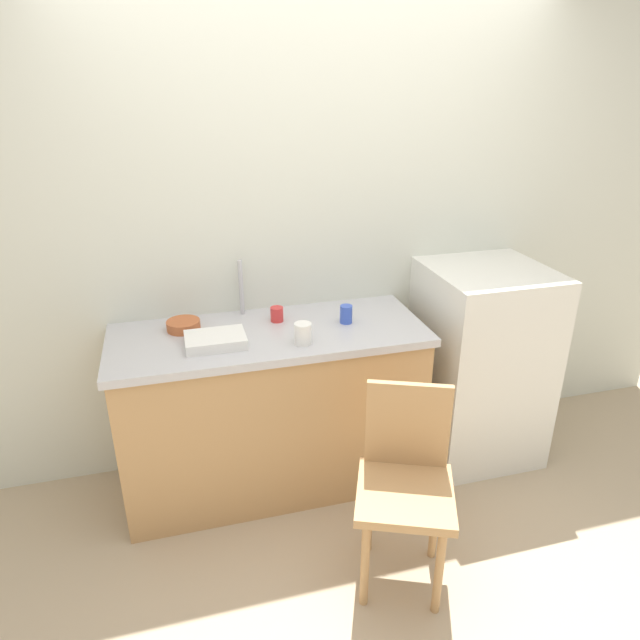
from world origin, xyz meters
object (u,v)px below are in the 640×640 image
at_px(terracotta_bowl, 183,325).
at_px(cup_red, 277,314).
at_px(dish_tray, 215,340).
at_px(cup_white, 303,334).
at_px(refrigerator, 479,363).
at_px(cup_blue, 346,314).
at_px(chair, 405,479).

xyz_separation_m(terracotta_bowl, cup_red, (0.47, -0.02, 0.01)).
bearing_deg(dish_tray, terracotta_bowl, 122.06).
relative_size(dish_tray, cup_white, 2.71).
xyz_separation_m(refrigerator, cup_red, (-1.14, 0.13, 0.38)).
bearing_deg(refrigerator, dish_tray, -177.10).
bearing_deg(cup_white, cup_red, 102.47).
relative_size(terracotta_bowl, cup_white, 1.60).
relative_size(dish_tray, cup_red, 3.74).
bearing_deg(refrigerator, cup_blue, 179.23).
xyz_separation_m(dish_tray, cup_red, (0.33, 0.20, 0.01)).
distance_m(terracotta_bowl, cup_white, 0.62).
xyz_separation_m(refrigerator, cup_white, (-1.07, -0.17, 0.39)).
height_order(refrigerator, chair, refrigerator).
height_order(chair, cup_red, cup_red).
relative_size(refrigerator, cup_blue, 12.09).
xyz_separation_m(cup_red, cup_blue, (0.34, -0.11, 0.01)).
height_order(terracotta_bowl, cup_white, cup_white).
relative_size(cup_red, cup_blue, 0.80).
relative_size(terracotta_bowl, cup_blue, 1.78).
relative_size(terracotta_bowl, cup_red, 2.21).
height_order(cup_red, cup_blue, cup_blue).
xyz_separation_m(dish_tray, terracotta_bowl, (-0.14, 0.22, -0.00)).
bearing_deg(dish_tray, refrigerator, 2.90).
bearing_deg(cup_white, chair, -62.78).
distance_m(dish_tray, cup_red, 0.39).
bearing_deg(cup_white, dish_tray, 166.57).
bearing_deg(dish_tray, cup_blue, 7.25).
relative_size(refrigerator, cup_red, 15.03).
xyz_separation_m(cup_red, cup_white, (0.07, -0.29, 0.01)).
bearing_deg(cup_red, terracotta_bowl, 177.92).
xyz_separation_m(cup_white, cup_blue, (0.27, 0.18, -0.01)).
bearing_deg(refrigerator, cup_white, -171.00).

